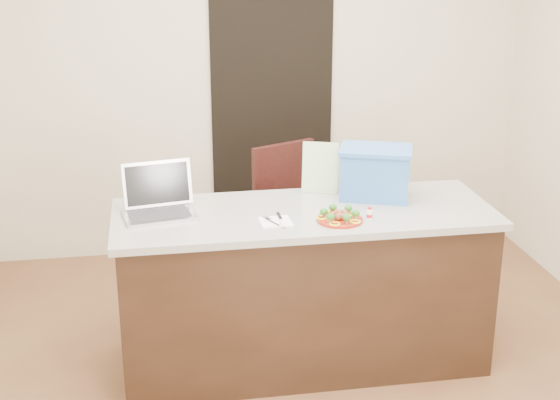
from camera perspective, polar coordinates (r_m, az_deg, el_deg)
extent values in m
plane|color=brown|center=(4.41, 2.32, -13.21)|extent=(4.00, 4.00, 0.00)
plane|color=beige|center=(5.78, -1.62, 9.16)|extent=(4.00, 0.00, 4.00)
plane|color=beige|center=(2.08, 14.40, -10.71)|extent=(4.00, 0.00, 4.00)
cube|color=black|center=(5.84, -0.58, 5.78)|extent=(0.90, 0.02, 2.00)
cube|color=black|center=(4.40, 1.73, -6.65)|extent=(2.00, 0.70, 0.88)
cube|color=beige|center=(4.22, 1.79, -1.03)|extent=(2.06, 0.76, 0.04)
cylinder|color=maroon|center=(4.08, 4.38, -1.44)|extent=(0.24, 0.24, 0.01)
torus|color=maroon|center=(4.08, 4.38, -1.37)|extent=(0.24, 0.24, 0.01)
sphere|color=brown|center=(4.07, 4.39, -1.11)|extent=(0.04, 0.04, 0.04)
sphere|color=brown|center=(4.04, 4.33, -1.26)|extent=(0.04, 0.04, 0.04)
sphere|color=brown|center=(4.05, 4.66, -1.23)|extent=(0.04, 0.04, 0.04)
sphere|color=brown|center=(4.07, 4.83, -1.13)|extent=(0.04, 0.04, 0.04)
sphere|color=brown|center=(4.09, 4.74, -1.02)|extent=(0.04, 0.04, 0.04)
sphere|color=brown|center=(4.10, 4.44, -0.95)|extent=(0.04, 0.04, 0.04)
sphere|color=brown|center=(4.09, 4.12, -0.98)|extent=(0.04, 0.04, 0.04)
sphere|color=brown|center=(4.07, 3.95, -1.08)|extent=(0.04, 0.04, 0.04)
ellipsoid|color=#1C5516|center=(4.13, 3.89, -0.54)|extent=(0.04, 0.04, 0.04)
ellipsoid|color=#1C5516|center=(4.07, 3.23, -0.85)|extent=(0.04, 0.04, 0.04)
ellipsoid|color=#1C5516|center=(4.00, 3.73, -1.23)|extent=(0.04, 0.04, 0.04)
ellipsoid|color=#1C5516|center=(3.99, 4.91, -1.28)|extent=(0.04, 0.04, 0.04)
ellipsoid|color=#1C5516|center=(4.06, 5.56, -0.96)|extent=(0.04, 0.04, 0.04)
ellipsoid|color=#1C5516|center=(4.13, 5.04, -0.59)|extent=(0.04, 0.04, 0.04)
torus|color=yellow|center=(4.16, 3.92, -0.86)|extent=(0.06, 0.06, 0.01)
torus|color=yellow|center=(4.07, 3.06, -1.29)|extent=(0.06, 0.06, 0.01)
torus|color=yellow|center=(3.99, 4.03, -1.75)|extent=(0.06, 0.06, 0.01)
torus|color=yellow|center=(4.03, 5.51, -1.58)|extent=(0.06, 0.06, 0.01)
torus|color=yellow|center=(4.13, 5.40, -1.03)|extent=(0.06, 0.06, 0.01)
cube|color=white|center=(4.05, -0.33, -1.60)|extent=(0.17, 0.17, 0.01)
cube|color=#AEAEB2|center=(4.02, -0.56, -1.63)|extent=(0.06, 0.12, 0.00)
cube|color=#AEAEB2|center=(4.09, -0.71, -1.30)|extent=(0.05, 0.06, 0.00)
cube|color=silver|center=(4.00, 0.21, -1.72)|extent=(0.02, 0.10, 0.01)
cube|color=#AEAEB2|center=(4.10, -0.04, -1.21)|extent=(0.02, 0.12, 0.00)
cylinder|color=white|center=(4.11, 6.57, -1.11)|extent=(0.03, 0.03, 0.05)
cylinder|color=white|center=(4.10, 6.58, -0.72)|extent=(0.02, 0.02, 0.01)
cylinder|color=red|center=(4.09, 6.59, -0.59)|extent=(0.02, 0.02, 0.01)
cylinder|color=red|center=(4.11, 6.57, -1.15)|extent=(0.03, 0.03, 0.02)
cube|color=#A8A9AD|center=(4.18, -8.83, -1.08)|extent=(0.41, 0.32, 0.02)
cube|color=#A8A9AD|center=(4.26, -8.96, 1.19)|extent=(0.38, 0.13, 0.25)
cube|color=black|center=(4.25, -8.96, 1.17)|extent=(0.34, 0.11, 0.21)
cube|color=#2A2A2D|center=(4.17, -8.83, -1.01)|extent=(0.34, 0.23, 0.00)
cube|color=white|center=(4.47, 2.96, 2.38)|extent=(0.21, 0.11, 0.29)
cube|color=#336AB8|center=(4.42, 6.97, 1.87)|extent=(0.45, 0.38, 0.27)
cube|color=#336AB8|center=(4.38, 7.05, 3.67)|extent=(0.47, 0.40, 0.02)
cube|color=black|center=(5.04, 0.64, -2.51)|extent=(0.61, 0.61, 0.04)
cube|color=black|center=(5.13, 0.24, 1.31)|extent=(0.44, 0.23, 0.53)
cylinder|color=black|center=(4.93, -1.23, -6.17)|extent=(0.04, 0.04, 0.49)
cylinder|color=black|center=(5.00, 3.28, -5.83)|extent=(0.04, 0.04, 0.49)
cylinder|color=black|center=(5.29, -1.87, -4.34)|extent=(0.04, 0.04, 0.49)
cylinder|color=black|center=(5.35, 2.35, -4.06)|extent=(0.04, 0.04, 0.49)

